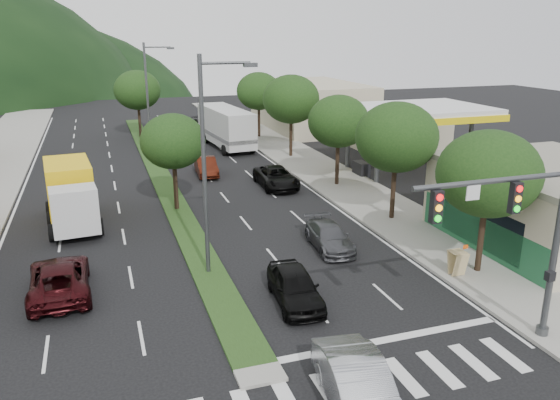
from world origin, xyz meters
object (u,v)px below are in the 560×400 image
object	(u,v)px
tree_med_far	(137,90)
car_queue_f	(203,126)
traffic_signal	(524,225)
tree_r_c	(339,121)
tree_med_near	(173,141)
a_frame_sign	(458,261)
sedan_silver	(359,388)
car_queue_d	(276,177)
tree_r_b	(397,137)
tree_r_a	(488,174)
tree_r_d	(291,99)
box_truck	(71,196)
tree_r_e	(259,91)
suv_maroon	(59,279)
car_queue_a	(295,286)
streetlight_near	(208,157)
car_queue_c	(206,166)
car_queue_e	(174,148)
car_queue_b	(329,237)
streetlight_mid	(150,96)
motorhome	(226,127)

from	to	relation	value
tree_med_far	car_queue_f	world-z (taller)	tree_med_far
traffic_signal	tree_r_c	world-z (taller)	traffic_signal
tree_med_near	a_frame_sign	distance (m)	18.10
sedan_silver	car_queue_d	distance (m)	24.69
tree_r_b	tree_r_c	world-z (taller)	tree_r_b
tree_r_a	tree_r_d	size ratio (longest dim) A/B	0.93
box_truck	tree_r_c	bearing A→B (deg)	-177.35
tree_r_e	suv_maroon	distance (m)	37.23
tree_r_a	tree_r_c	bearing A→B (deg)	90.00
traffic_signal	car_queue_f	distance (m)	46.56
tree_r_e	car_queue_a	distance (m)	37.37
sedan_silver	traffic_signal	bearing A→B (deg)	19.34
tree_r_b	suv_maroon	xyz separation A→B (m)	(-18.47, -4.05, -4.30)
traffic_signal	sedan_silver	size ratio (longest dim) A/B	1.44
sedan_silver	a_frame_sign	xyz separation A→B (m)	(8.46, 6.89, 0.04)
tree_r_d	streetlight_near	world-z (taller)	streetlight_near
tree_med_near	car_queue_c	xyz separation A→B (m)	(3.52, 8.10, -3.73)
car_queue_a	tree_r_a	bearing A→B (deg)	5.03
tree_r_a	car_queue_e	world-z (taller)	tree_r_a
car_queue_c	sedan_silver	bearing A→B (deg)	-88.45
tree_r_d	sedan_silver	distance (m)	34.68
tree_r_c	streetlight_near	xyz separation A→B (m)	(-11.79, -12.00, 0.84)
car_queue_c	car_queue_e	size ratio (longest dim) A/B	1.18
tree_r_e	tree_med_near	world-z (taller)	tree_r_e
suv_maroon	streetlight_near	bearing A→B (deg)	178.74
car_queue_a	car_queue_b	bearing A→B (deg)	58.37
car_queue_a	car_queue_f	world-z (taller)	car_queue_f
streetlight_mid	box_truck	distance (m)	17.20
car_queue_b	car_queue_e	bearing A→B (deg)	104.53
tree_r_a	motorhome	distance (m)	32.71
tree_med_far	box_truck	bearing A→B (deg)	-103.08
tree_med_far	tree_r_b	bearing A→B (deg)	-69.44
car_queue_c	car_queue_d	world-z (taller)	car_queue_d
traffic_signal	tree_r_e	world-z (taller)	traffic_signal
tree_med_far	streetlight_near	world-z (taller)	streetlight_near
sedan_silver	car_queue_b	xyz separation A→B (m)	(4.33, 12.07, -0.16)
tree_r_d	car_queue_d	world-z (taller)	tree_r_d
tree_r_b	tree_r_d	distance (m)	18.00
sedan_silver	car_queue_e	distance (m)	37.65
streetlight_mid	box_truck	size ratio (longest dim) A/B	1.36
tree_r_c	tree_med_far	bearing A→B (deg)	116.57
box_truck	tree_med_far	bearing A→B (deg)	-108.26
tree_r_a	tree_med_far	xyz separation A→B (m)	(-12.00, 40.00, 0.19)
tree_r_c	car_queue_e	xyz separation A→B (m)	(-9.74, 14.65, -4.13)
tree_r_e	tree_med_far	distance (m)	12.65
car_queue_c	tree_r_d	bearing A→B (deg)	28.69
suv_maroon	car_queue_f	world-z (taller)	car_queue_f
tree_r_e	car_queue_c	distance (m)	16.81
car_queue_d	tree_r_c	bearing A→B (deg)	-13.02
car_queue_b	a_frame_sign	world-z (taller)	a_frame_sign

